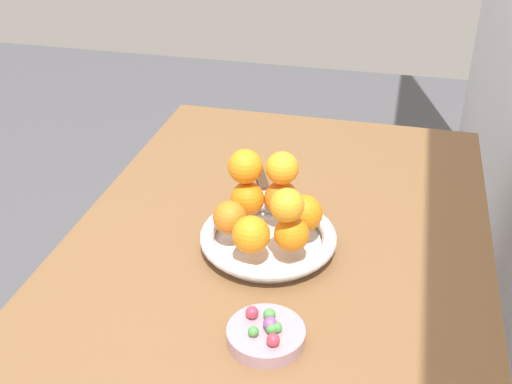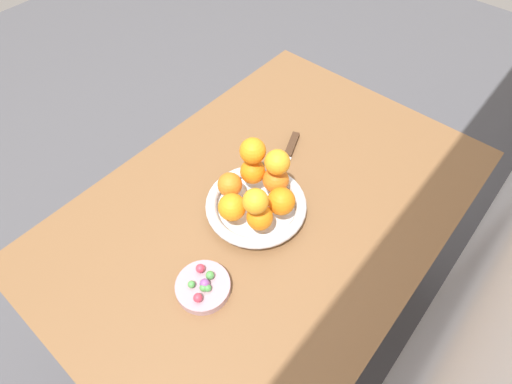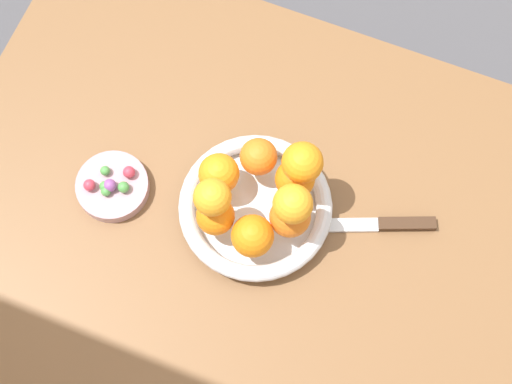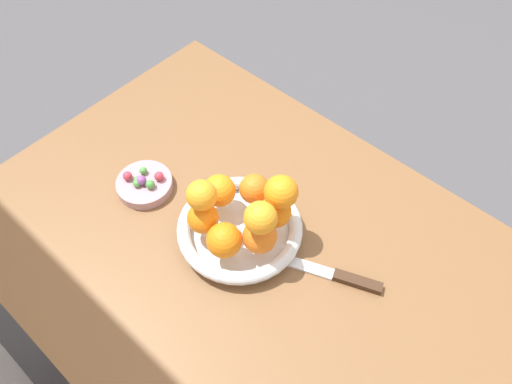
# 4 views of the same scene
# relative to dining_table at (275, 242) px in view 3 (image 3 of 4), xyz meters

# --- Properties ---
(ground_plane) EXTENTS (6.00, 6.00, 0.00)m
(ground_plane) POSITION_rel_dining_table_xyz_m (0.00, 0.00, -0.65)
(ground_plane) COLOR #4C4C51
(dining_table) EXTENTS (1.10, 0.76, 0.74)m
(dining_table) POSITION_rel_dining_table_xyz_m (0.00, 0.00, 0.00)
(dining_table) COLOR brown
(dining_table) RESTS_ON ground_plane
(fruit_bowl) EXTENTS (0.24, 0.24, 0.04)m
(fruit_bowl) POSITION_rel_dining_table_xyz_m (0.04, -0.01, 0.11)
(fruit_bowl) COLOR silver
(fruit_bowl) RESTS_ON dining_table
(candy_dish) EXTENTS (0.12, 0.12, 0.02)m
(candy_dish) POSITION_rel_dining_table_xyz_m (0.27, 0.04, 0.10)
(candy_dish) COLOR #B28C99
(candy_dish) RESTS_ON dining_table
(orange_0) EXTENTS (0.06, 0.06, 0.06)m
(orange_0) POSITION_rel_dining_table_xyz_m (-0.01, -0.06, 0.16)
(orange_0) COLOR orange
(orange_0) RESTS_ON fruit_bowl
(orange_1) EXTENTS (0.06, 0.06, 0.06)m
(orange_1) POSITION_rel_dining_table_xyz_m (0.06, -0.07, 0.16)
(orange_1) COLOR orange
(orange_1) RESTS_ON fruit_bowl
(orange_2) EXTENTS (0.06, 0.06, 0.06)m
(orange_2) POSITION_rel_dining_table_xyz_m (0.11, -0.02, 0.16)
(orange_2) COLOR orange
(orange_2) RESTS_ON fruit_bowl
(orange_3) EXTENTS (0.06, 0.06, 0.06)m
(orange_3) POSITION_rel_dining_table_xyz_m (0.08, 0.04, 0.16)
(orange_3) COLOR orange
(orange_3) RESTS_ON fruit_bowl
(orange_4) EXTENTS (0.06, 0.06, 0.06)m
(orange_4) POSITION_rel_dining_table_xyz_m (0.02, 0.05, 0.16)
(orange_4) COLOR orange
(orange_4) RESTS_ON fruit_bowl
(orange_5) EXTENTS (0.06, 0.06, 0.06)m
(orange_5) POSITION_rel_dining_table_xyz_m (-0.02, 0.00, 0.16)
(orange_5) COLOR orange
(orange_5) RESTS_ON fruit_bowl
(orange_6) EXTENTS (0.06, 0.06, 0.06)m
(orange_6) POSITION_rel_dining_table_xyz_m (-0.01, -0.06, 0.22)
(orange_6) COLOR orange
(orange_6) RESTS_ON orange_0
(orange_7) EXTENTS (0.06, 0.06, 0.06)m
(orange_7) POSITION_rel_dining_table_xyz_m (0.09, 0.03, 0.22)
(orange_7) COLOR orange
(orange_7) RESTS_ON orange_3
(orange_8) EXTENTS (0.06, 0.06, 0.06)m
(orange_8) POSITION_rel_dining_table_xyz_m (-0.02, -0.00, 0.22)
(orange_8) COLOR orange
(orange_8) RESTS_ON orange_5
(candy_ball_0) EXTENTS (0.02, 0.02, 0.02)m
(candy_ball_0) POSITION_rel_dining_table_xyz_m (0.25, 0.01, 0.12)
(candy_ball_0) COLOR #C6384C
(candy_ball_0) RESTS_ON candy_dish
(candy_ball_1) EXTENTS (0.02, 0.02, 0.02)m
(candy_ball_1) POSITION_rel_dining_table_xyz_m (0.27, 0.05, 0.12)
(candy_ball_1) COLOR #4C9947
(candy_ball_1) RESTS_ON candy_dish
(candy_ball_2) EXTENTS (0.02, 0.02, 0.02)m
(candy_ball_2) POSITION_rel_dining_table_xyz_m (0.29, 0.05, 0.12)
(candy_ball_2) COLOR #C6384C
(candy_ball_2) RESTS_ON candy_dish
(candy_ball_3) EXTENTS (0.02, 0.02, 0.02)m
(candy_ball_3) POSITION_rel_dining_table_xyz_m (0.27, 0.05, 0.12)
(candy_ball_3) COLOR #4C9947
(candy_ball_3) RESTS_ON candy_dish
(candy_ball_4) EXTENTS (0.02, 0.02, 0.02)m
(candy_ball_4) POSITION_rel_dining_table_xyz_m (0.24, 0.04, 0.12)
(candy_ball_4) COLOR #4C9947
(candy_ball_4) RESTS_ON candy_dish
(candy_ball_5) EXTENTS (0.02, 0.02, 0.02)m
(candy_ball_5) POSITION_rel_dining_table_xyz_m (0.26, 0.04, 0.12)
(candy_ball_5) COLOR #8C4C99
(candy_ball_5) RESTS_ON candy_dish
(candy_ball_6) EXTENTS (0.02, 0.02, 0.02)m
(candy_ball_6) POSITION_rel_dining_table_xyz_m (0.28, 0.02, 0.12)
(candy_ball_6) COLOR #4C9947
(candy_ball_6) RESTS_ON candy_dish
(knife) EXTENTS (0.25, 0.12, 0.01)m
(knife) POSITION_rel_dining_table_xyz_m (-0.13, -0.05, 0.09)
(knife) COLOR #3F2819
(knife) RESTS_ON dining_table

